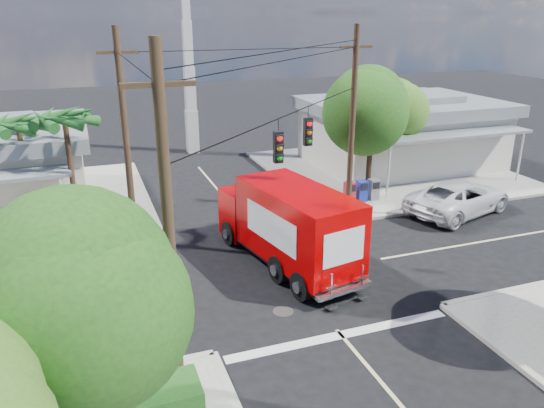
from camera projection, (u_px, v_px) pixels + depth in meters
name	position (u px, v px, depth m)	size (l,w,h in m)	color
ground	(290.00, 275.00, 20.28)	(120.00, 120.00, 0.00)	black
sidewalk_ne	(386.00, 171.00, 33.36)	(14.12, 14.12, 0.14)	gray
sidewalk_nw	(6.00, 213.00, 26.37)	(14.12, 14.12, 0.14)	gray
road_markings	(305.00, 292.00, 18.97)	(32.00, 32.00, 0.01)	beige
building_ne	(402.00, 130.00, 34.08)	(11.80, 10.20, 4.50)	beige
radio_tower	(189.00, 72.00, 36.20)	(0.80, 0.80, 17.00)	silver
tree_sw_front	(95.00, 303.00, 9.89)	(3.88, 3.78, 6.03)	#422D1C
tree_ne_front	(373.00, 110.00, 26.94)	(4.21, 4.14, 6.66)	#422D1C
tree_ne_back	(393.00, 112.00, 29.92)	(3.77, 3.66, 5.82)	#422D1C
palm_nw_front	(65.00, 121.00, 22.78)	(3.01, 3.08, 5.59)	#422D1C
palm_nw_back	(18.00, 126.00, 23.59)	(3.01, 3.08, 5.19)	#422D1C
utility_poles	(235.00, 150.00, 19.60)	(12.00, 10.68, 9.00)	#473321
picket_fence	(73.00, 404.00, 12.59)	(5.94, 0.06, 1.00)	silver
vending_boxes	(362.00, 191.00, 27.61)	(1.90, 0.50, 1.10)	#A51B23
delivery_truck	(288.00, 225.00, 20.57)	(3.72, 7.94, 3.31)	black
parked_car	(459.00, 197.00, 26.26)	(2.76, 5.98, 1.66)	silver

